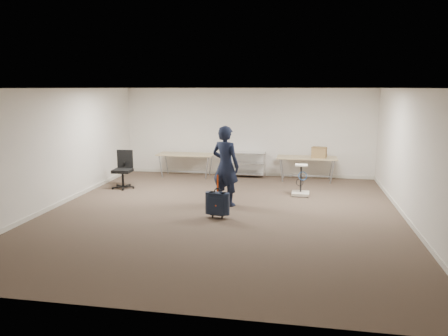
# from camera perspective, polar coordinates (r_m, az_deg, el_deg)

# --- Properties ---
(ground) EXTENTS (9.00, 9.00, 0.00)m
(ground) POSITION_cam_1_polar(r_m,az_deg,el_deg) (9.95, -0.25, -5.95)
(ground) COLOR #423328
(ground) RESTS_ON ground
(room_shell) EXTENTS (8.00, 9.00, 9.00)m
(room_shell) POSITION_cam_1_polar(r_m,az_deg,el_deg) (11.25, 1.02, -3.74)
(room_shell) COLOR white
(room_shell) RESTS_ON ground
(folding_table_left) EXTENTS (1.80, 0.75, 0.73)m
(folding_table_left) POSITION_cam_1_polar(r_m,az_deg,el_deg) (13.99, -4.99, 1.65)
(folding_table_left) COLOR tan
(folding_table_left) RESTS_ON ground
(folding_table_right) EXTENTS (1.80, 0.75, 0.73)m
(folding_table_right) POSITION_cam_1_polar(r_m,az_deg,el_deg) (13.51, 10.77, 1.19)
(folding_table_right) COLOR tan
(folding_table_right) RESTS_ON ground
(wire_shelf) EXTENTS (1.22, 0.47, 0.80)m
(wire_shelf) POSITION_cam_1_polar(r_m,az_deg,el_deg) (13.90, 2.88, 0.63)
(wire_shelf) COLOR silver
(wire_shelf) RESTS_ON ground
(person) EXTENTS (0.82, 0.69, 1.93)m
(person) POSITION_cam_1_polar(r_m,az_deg,el_deg) (10.44, 0.20, 0.29)
(person) COLOR black
(person) RESTS_ON ground
(suitcase) EXTENTS (0.38, 0.25, 0.96)m
(suitcase) POSITION_cam_1_polar(r_m,az_deg,el_deg) (9.52, -0.86, -4.67)
(suitcase) COLOR black
(suitcase) RESTS_ON ground
(office_chair) EXTENTS (0.65, 0.65, 1.06)m
(office_chair) POSITION_cam_1_polar(r_m,az_deg,el_deg) (12.69, -13.01, -1.12)
(office_chair) COLOR black
(office_chair) RESTS_ON ground
(equipment_cart) EXTENTS (0.47, 0.47, 0.83)m
(equipment_cart) POSITION_cam_1_polar(r_m,az_deg,el_deg) (11.69, 9.98, -2.51)
(equipment_cart) COLOR beige
(equipment_cart) RESTS_ON ground
(cardboard_box) EXTENTS (0.48, 0.39, 0.32)m
(cardboard_box) POSITION_cam_1_polar(r_m,az_deg,el_deg) (13.46, 12.32, 2.01)
(cardboard_box) COLOR olive
(cardboard_box) RESTS_ON folding_table_right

